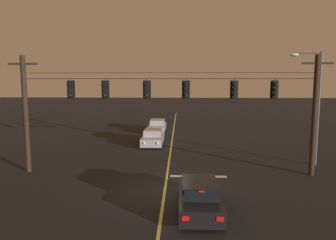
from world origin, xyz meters
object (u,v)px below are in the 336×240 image
Objects in this scene: traffic_light_leftmost at (70,90)px; traffic_light_centre at (147,90)px; traffic_light_rightmost at (235,90)px; car_oncoming_lead at (153,138)px; car_oncoming_trailing at (157,126)px; traffic_light_left_inner at (105,90)px; street_lamp_corner at (314,97)px; car_waiting_near_lane at (199,197)px; traffic_light_right_inner at (186,90)px; traffic_light_far_right at (275,90)px.

traffic_light_leftmost is 1.00× the size of traffic_light_centre.
traffic_light_rightmost is (5.27, 0.00, 0.00)m from traffic_light_centre.
car_oncoming_trailing is at bearing 91.06° from car_oncoming_lead.
traffic_light_left_inner is 0.16× the size of street_lamp_corner.
traffic_light_rightmost reaches higher than car_waiting_near_lane.
traffic_light_centre is 1.00× the size of traffic_light_rightmost.
traffic_light_right_inner is 8.91m from street_lamp_corner.
street_lamp_corner is (11.37, -6.30, 3.97)m from car_oncoming_lead.
car_oncoming_lead is at bearing 107.91° from traffic_light_right_inner.
car_oncoming_lead is at bearing 123.38° from traffic_light_rightmost.
traffic_light_left_inner reaches higher than car_waiting_near_lane.
traffic_light_leftmost is 0.28× the size of car_oncoming_trailing.
traffic_light_far_right is 18.22m from car_oncoming_trailing.
traffic_light_far_right is at bearing -62.29° from car_oncoming_trailing.
traffic_light_centre is at bearing 180.00° from traffic_light_right_inner.
car_oncoming_lead is 1.00× the size of car_oncoming_trailing.
car_waiting_near_lane is at bearing -130.71° from traffic_light_far_right.
street_lamp_corner reaches higher than traffic_light_rightmost.
traffic_light_far_right is (5.29, 0.00, 0.00)m from traffic_light_right_inner.
street_lamp_corner is (13.51, 2.33, -0.57)m from traffic_light_left_inner.
traffic_light_leftmost is at bearing -171.54° from street_lamp_corner.
street_lamp_corner is at bearing 15.17° from traffic_light_right_inner.
car_waiting_near_lane is 0.98× the size of car_oncoming_lead.
traffic_light_right_inner is (4.93, 0.00, 0.00)m from traffic_light_left_inner.
traffic_light_leftmost reaches higher than car_waiting_near_lane.
traffic_light_centre is 5.27m from traffic_light_rightmost.
car_oncoming_trailing is 18.02m from street_lamp_corner.
traffic_light_centre is at bearing 117.68° from car_waiting_near_lane.
car_waiting_near_lane is at bearing -113.17° from traffic_light_rightmost.
traffic_light_left_inner is at bearing 180.00° from traffic_light_rightmost.
traffic_light_rightmost reaches higher than car_oncoming_trailing.
traffic_light_left_inner is at bearing 180.00° from traffic_light_right_inner.
street_lamp_corner is at bearing -49.14° from car_oncoming_trailing.
car_oncoming_trailing is (-8.21, 15.62, -4.54)m from traffic_light_far_right.
traffic_light_right_inner is 5.29m from traffic_light_far_right.
traffic_light_right_inner is 1.00× the size of traffic_light_rightmost.
traffic_light_right_inner reaches higher than car_waiting_near_lane.
traffic_light_centre reaches higher than car_oncoming_trailing.
traffic_light_centre and traffic_light_rightmost have the same top height.
street_lamp_corner is (11.50, -13.30, 3.97)m from car_oncoming_trailing.
traffic_light_right_inner and traffic_light_rightmost have the same top height.
traffic_light_centre is at bearing -87.27° from car_oncoming_lead.
traffic_light_right_inner is at bearing 180.00° from traffic_light_far_right.
traffic_light_far_right reaches higher than car_waiting_near_lane.
traffic_light_rightmost is 7.54m from car_waiting_near_lane.
traffic_light_left_inner is 7.83m from traffic_light_rightmost.
traffic_light_leftmost is at bearing 180.00° from traffic_light_far_right.
car_waiting_near_lane and car_oncoming_trailing have the same top height.
street_lamp_corner is at bearing 22.26° from traffic_light_rightmost.
traffic_light_right_inner is at bearing 0.00° from traffic_light_leftmost.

